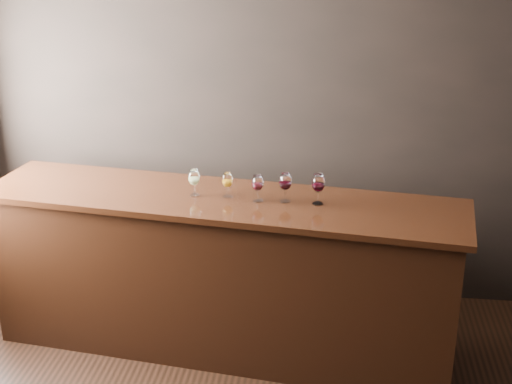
# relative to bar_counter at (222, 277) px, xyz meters

# --- Properties ---
(room_shell) EXTENTS (5.02, 4.52, 2.81)m
(room_shell) POSITION_rel_bar_counter_xyz_m (0.12, -1.21, 1.24)
(room_shell) COLOR black
(room_shell) RESTS_ON ground
(bar_counter) EXTENTS (3.30, 1.11, 1.13)m
(bar_counter) POSITION_rel_bar_counter_xyz_m (0.00, 0.00, 0.00)
(bar_counter) COLOR black
(bar_counter) RESTS_ON ground
(bar_top) EXTENTS (3.42, 1.20, 0.04)m
(bar_top) POSITION_rel_bar_counter_xyz_m (0.00, 0.00, 0.59)
(bar_top) COLOR black
(bar_top) RESTS_ON bar_counter
(back_bar_shelf) EXTENTS (2.31, 0.40, 0.83)m
(back_bar_shelf) POSITION_rel_bar_counter_xyz_m (-0.37, 0.71, -0.15)
(back_bar_shelf) COLOR black
(back_bar_shelf) RESTS_ON ground
(glass_white) EXTENTS (0.08, 0.08, 0.19)m
(glass_white) POSITION_rel_bar_counter_xyz_m (-0.18, 0.02, 0.74)
(glass_white) COLOR white
(glass_white) RESTS_ON bar_top
(glass_amber) EXTENTS (0.07, 0.07, 0.17)m
(glass_amber) POSITION_rel_bar_counter_xyz_m (0.05, 0.02, 0.73)
(glass_amber) COLOR white
(glass_amber) RESTS_ON bar_top
(glass_red_a) EXTENTS (0.08, 0.08, 0.18)m
(glass_red_a) POSITION_rel_bar_counter_xyz_m (0.26, -0.04, 0.73)
(glass_red_a) COLOR white
(glass_red_a) RESTS_ON bar_top
(glass_red_b) EXTENTS (0.09, 0.09, 0.20)m
(glass_red_b) POSITION_rel_bar_counter_xyz_m (0.44, -0.02, 0.75)
(glass_red_b) COLOR white
(glass_red_b) RESTS_ON bar_top
(glass_red_c) EXTENTS (0.09, 0.09, 0.21)m
(glass_red_c) POSITION_rel_bar_counter_xyz_m (0.66, -0.04, 0.75)
(glass_red_c) COLOR white
(glass_red_c) RESTS_ON bar_top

